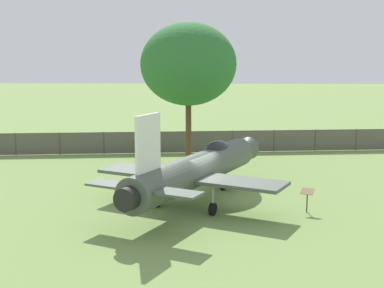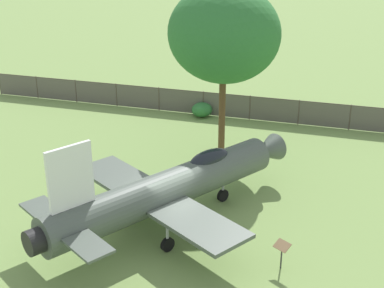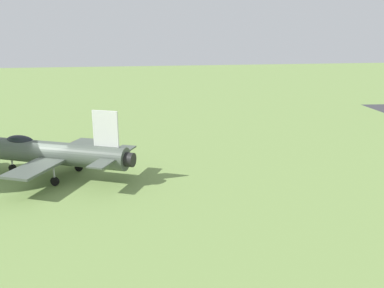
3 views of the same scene
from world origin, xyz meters
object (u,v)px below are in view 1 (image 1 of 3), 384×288
Objects in this scene: shade_tree at (188,64)px; info_plaque at (307,195)px; shrub_near_fence at (147,148)px; display_jet at (198,168)px.

shade_tree is 12.71m from info_plaque.
info_plaque is (9.15, -14.67, 0.39)m from shrub_near_fence.
shade_tree reaches higher than display_jet.
display_jet is at bearing -84.74° from shade_tree.
display_jet is 11.01× the size of info_plaque.
display_jet is at bearing 165.15° from info_plaque.
shrub_near_fence is 1.36× the size of info_plaque.
info_plaque is at bearing -79.04° from display_jet.
shade_tree is (-0.76, 8.24, 4.89)m from display_jet.
display_jet is 13.95m from shrub_near_fence.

